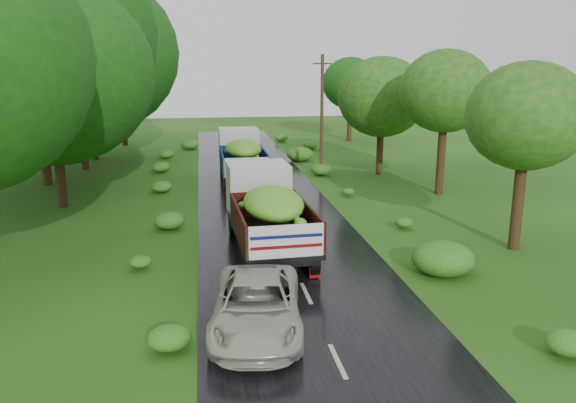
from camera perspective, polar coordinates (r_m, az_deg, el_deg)
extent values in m
plane|color=#1F420E|center=(13.72, 5.06, -15.89)|extent=(120.00, 120.00, 0.00)
cube|color=black|center=(18.12, 1.28, -8.08)|extent=(6.50, 80.00, 0.02)
cube|color=#BFB78C|center=(13.70, 5.06, -15.82)|extent=(0.12, 1.60, 0.00)
cube|color=#BFB78C|center=(17.20, 1.87, -9.29)|extent=(0.12, 1.60, 0.00)
cube|color=#BFB78C|center=(20.88, -0.16, -4.99)|extent=(0.12, 1.60, 0.00)
cube|color=#BFB78C|center=(24.66, -1.55, -1.99)|extent=(0.12, 1.60, 0.00)
cube|color=#BFB78C|center=(28.50, -2.57, 0.20)|extent=(0.12, 1.60, 0.00)
cube|color=#BFB78C|center=(32.38, -3.35, 1.88)|extent=(0.12, 1.60, 0.00)
cube|color=#BFB78C|center=(36.29, -3.96, 3.19)|extent=(0.12, 1.60, 0.00)
cube|color=#BFB78C|center=(40.21, -4.45, 4.25)|extent=(0.12, 1.60, 0.00)
cube|color=#BFB78C|center=(44.15, -4.86, 5.12)|extent=(0.12, 1.60, 0.00)
cube|color=#BFB78C|center=(48.10, -5.20, 5.84)|extent=(0.12, 1.60, 0.00)
cube|color=#BFB78C|center=(52.05, -5.49, 6.46)|extent=(0.12, 1.60, 0.00)
cube|color=black|center=(20.48, -2.03, -3.39)|extent=(2.14, 6.17, 0.30)
cylinder|color=black|center=(22.50, -5.58, -2.27)|extent=(0.35, 1.09, 1.08)
cylinder|color=black|center=(22.79, -0.33, -1.99)|extent=(0.35, 1.09, 1.08)
cylinder|color=black|center=(19.09, -4.46, -5.25)|extent=(0.35, 1.09, 1.08)
cylinder|color=black|center=(19.43, 1.71, -4.86)|extent=(0.35, 1.09, 1.08)
cylinder|color=black|center=(18.06, -4.03, -6.39)|extent=(0.35, 1.09, 1.08)
cylinder|color=black|center=(18.42, 2.49, -5.95)|extent=(0.35, 1.09, 1.08)
cube|color=maroon|center=(17.80, -3.86, -7.51)|extent=(0.37, 0.06, 0.49)
cube|color=maroon|center=(18.17, 2.76, -7.04)|extent=(0.37, 0.06, 0.49)
cube|color=silver|center=(22.49, -3.06, 1.30)|extent=(2.48, 2.16, 2.05)
cube|color=black|center=(19.34, -1.48, -3.70)|extent=(2.69, 4.76, 0.17)
cube|color=#3E160B|center=(19.00, -5.06, -2.18)|extent=(0.30, 4.65, 1.03)
cube|color=#3E160B|center=(19.40, 2.00, -1.80)|extent=(0.30, 4.65, 1.03)
cube|color=#3E160B|center=(21.34, -2.55, -0.33)|extent=(2.49, 0.20, 1.03)
cube|color=silver|center=(17.02, -0.17, -4.07)|extent=(2.49, 0.20, 1.03)
ellipsoid|color=#418A19|center=(19.00, -1.51, -0.12)|extent=(2.26, 3.99, 1.08)
cube|color=black|center=(32.49, -4.68, 3.11)|extent=(1.87, 6.03, 0.30)
cylinder|color=black|center=(34.61, -6.67, 3.46)|extent=(0.30, 1.07, 1.07)
cylinder|color=black|center=(34.76, -3.25, 3.58)|extent=(0.30, 1.07, 1.07)
cylinder|color=black|center=(31.12, -6.38, 2.28)|extent=(0.30, 1.07, 1.07)
cylinder|color=black|center=(31.28, -2.58, 2.41)|extent=(0.30, 1.07, 1.07)
cylinder|color=black|center=(30.05, -6.27, 1.86)|extent=(0.30, 1.07, 1.07)
cylinder|color=black|center=(30.22, -2.34, 2.00)|extent=(0.30, 1.07, 1.07)
cube|color=maroon|center=(29.75, -6.22, 1.27)|extent=(0.36, 0.04, 0.48)
cube|color=maroon|center=(29.92, -2.25, 1.42)|extent=(0.36, 0.04, 0.48)
cube|color=silver|center=(34.67, -5.03, 5.74)|extent=(2.37, 2.04, 2.03)
cube|color=black|center=(31.35, -4.52, 3.15)|extent=(2.48, 4.61, 0.17)
cube|color=navy|center=(31.18, -6.72, 4.14)|extent=(0.11, 4.60, 1.02)
cube|color=navy|center=(31.36, -2.38, 4.28)|extent=(0.11, 4.60, 1.02)
cube|color=navy|center=(33.46, -4.86, 4.86)|extent=(2.46, 0.10, 1.02)
cube|color=silver|center=(29.03, -4.18, 3.47)|extent=(2.46, 0.10, 1.02)
ellipsoid|color=#418A19|center=(31.14, -4.57, 5.37)|extent=(2.08, 3.87, 1.07)
imported|color=#B9B6A4|center=(14.79, -3.19, -10.46)|extent=(2.86, 5.16, 1.37)
cylinder|color=#382616|center=(34.24, 3.45, 8.65)|extent=(0.25, 0.25, 7.26)
cube|color=#382616|center=(34.09, 3.53, 13.81)|extent=(1.23, 0.49, 0.09)
cylinder|color=black|center=(28.64, -22.48, 6.51)|extent=(0.45, 0.45, 7.21)
ellipsoid|color=#12470D|center=(28.46, -23.00, 11.97)|extent=(4.35, 4.35, 3.92)
cylinder|color=black|center=(34.26, -23.95, 9.35)|extent=(0.51, 0.51, 9.47)
ellipsoid|color=#12470D|center=(34.23, -24.56, 15.34)|extent=(5.15, 5.15, 4.63)
cylinder|color=black|center=(38.45, -20.34, 8.91)|extent=(0.47, 0.47, 7.94)
ellipsoid|color=#12470D|center=(38.34, -20.73, 13.39)|extent=(3.41, 3.41, 3.07)
cylinder|color=black|center=(42.12, -19.41, 9.68)|extent=(0.48, 0.48, 8.40)
ellipsoid|color=#12470D|center=(42.05, -19.77, 14.01)|extent=(5.00, 5.00, 4.50)
cylinder|color=black|center=(48.86, -16.54, 10.46)|extent=(0.48, 0.48, 8.52)
ellipsoid|color=#12470D|center=(48.80, -16.81, 14.25)|extent=(3.88, 3.88, 3.49)
cylinder|color=black|center=(22.11, 22.56, 2.49)|extent=(0.42, 0.42, 5.63)
ellipsoid|color=#1E4B12|center=(21.82, 23.09, 8.00)|extent=(2.93, 2.93, 2.64)
cylinder|color=black|center=(30.34, 15.41, 6.38)|extent=(0.43, 0.43, 6.10)
ellipsoid|color=#1E4B12|center=(30.14, 15.70, 10.75)|extent=(3.06, 3.06, 2.76)
cylinder|color=black|center=(35.18, 9.39, 7.11)|extent=(0.41, 0.41, 5.40)
ellipsoid|color=#1E4B12|center=(35.00, 9.52, 10.44)|extent=(3.29, 3.29, 2.96)
cylinder|color=black|center=(50.09, 6.30, 9.39)|extent=(0.42, 0.42, 5.69)
ellipsoid|color=#1E4B12|center=(49.97, 6.37, 11.86)|extent=(3.15, 3.15, 2.83)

